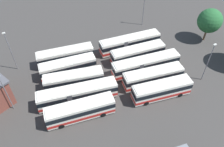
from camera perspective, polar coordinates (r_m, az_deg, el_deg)
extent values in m
plane|color=#383533|center=(46.06, -0.41, -1.13)|extent=(94.62, 94.62, 0.00)
cube|color=silver|center=(38.72, -8.13, -9.34)|extent=(11.93, 3.62, 3.02)
cube|color=beige|center=(37.48, -8.37, -7.89)|extent=(11.44, 3.37, 0.14)
cube|color=black|center=(38.34, -8.20, -8.90)|extent=(11.99, 3.66, 0.97)
cube|color=red|center=(39.40, -8.01, -10.08)|extent=(11.99, 3.66, 0.60)
cube|color=black|center=(39.05, 0.25, -6.70)|extent=(0.25, 2.12, 1.11)
cylinder|color=black|center=(40.85, -3.31, -7.93)|extent=(1.02, 0.39, 1.00)
cylinder|color=black|center=(39.45, -2.32, -10.52)|extent=(1.02, 0.39, 1.00)
cylinder|color=black|center=(40.45, -13.42, -10.33)|extent=(1.02, 0.39, 1.00)
cylinder|color=black|center=(39.04, -12.87, -13.06)|extent=(1.02, 0.39, 1.00)
cube|color=silver|center=(41.12, -8.77, -5.23)|extent=(14.65, 4.43, 3.02)
cube|color=beige|center=(39.95, -9.01, -3.74)|extent=(14.05, 4.15, 0.14)
cube|color=black|center=(40.76, -8.84, -4.78)|extent=(14.72, 4.48, 0.97)
cube|color=red|center=(41.75, -8.64, -5.99)|extent=(14.72, 4.48, 0.60)
cube|color=black|center=(41.58, 0.96, -2.64)|extent=(0.33, 2.11, 1.11)
cube|color=#47474C|center=(41.09, -10.95, -5.66)|extent=(1.23, 2.74, 2.90)
cylinder|color=black|center=(43.28, -3.03, -4.01)|extent=(1.03, 0.43, 1.00)
cylinder|color=black|center=(41.75, -2.23, -6.34)|extent=(1.03, 0.43, 1.00)
cylinder|color=black|center=(42.97, -14.75, -6.38)|extent=(1.03, 0.43, 1.00)
cylinder|color=black|center=(41.42, -14.43, -8.83)|extent=(1.03, 0.43, 1.00)
cube|color=silver|center=(43.75, -9.75, -1.60)|extent=(11.65, 4.44, 3.02)
cube|color=beige|center=(42.65, -10.00, -0.11)|extent=(11.17, 4.16, 0.14)
cube|color=black|center=(43.41, -9.82, -1.16)|extent=(11.71, 4.49, 0.97)
cube|color=red|center=(44.34, -9.62, -2.37)|extent=(11.71, 4.49, 0.60)
cube|color=black|center=(43.75, -2.46, 0.22)|extent=(0.41, 2.11, 1.11)
cylinder|color=black|center=(45.67, -5.38, -0.97)|extent=(1.04, 0.46, 1.00)
cylinder|color=black|center=(44.02, -4.82, -3.08)|extent=(1.04, 0.46, 1.00)
cylinder|color=black|center=(45.63, -14.12, -2.48)|extent=(1.04, 0.46, 1.00)
cylinder|color=black|center=(43.97, -13.90, -4.66)|extent=(1.04, 0.46, 1.00)
cube|color=silver|center=(46.67, -11.20, 1.63)|extent=(11.54, 3.26, 3.02)
cube|color=beige|center=(45.64, -11.47, 3.10)|extent=(11.07, 3.02, 0.14)
cube|color=black|center=(46.35, -11.28, 2.08)|extent=(11.60, 3.30, 0.97)
cube|color=red|center=(47.23, -11.06, 0.87)|extent=(11.60, 3.30, 0.60)
cube|color=black|center=(47.04, -4.53, 3.82)|extent=(0.18, 2.12, 1.11)
cylinder|color=black|center=(48.80, -7.26, 2.36)|extent=(1.02, 0.36, 1.00)
cylinder|color=black|center=(47.06, -6.50, 0.57)|extent=(1.02, 0.36, 1.00)
cylinder|color=black|center=(48.31, -15.35, 0.36)|extent=(1.02, 0.36, 1.00)
cylinder|color=black|center=(46.55, -14.89, -1.53)|extent=(1.02, 0.36, 1.00)
cube|color=silver|center=(49.63, -11.82, 4.50)|extent=(12.29, 3.69, 3.02)
cube|color=beige|center=(48.67, -12.09, 5.94)|extent=(11.79, 3.44, 0.14)
cube|color=black|center=(49.33, -11.90, 4.93)|extent=(12.35, 3.74, 0.97)
cube|color=red|center=(50.16, -11.69, 3.75)|extent=(12.35, 3.74, 0.60)
cube|color=black|center=(49.93, -5.08, 6.49)|extent=(0.25, 2.12, 1.11)
cylinder|color=black|center=(51.69, -7.77, 5.05)|extent=(1.02, 0.39, 1.00)
cylinder|color=black|center=(49.86, -7.16, 3.44)|extent=(1.02, 0.39, 1.00)
cylinder|color=black|center=(51.35, -15.93, 3.24)|extent=(1.02, 0.39, 1.00)
cylinder|color=black|center=(49.51, -15.61, 1.55)|extent=(1.02, 0.39, 1.00)
cube|color=silver|center=(42.35, 12.60, -4.09)|extent=(11.40, 3.92, 3.02)
cube|color=beige|center=(41.22, 12.94, -2.61)|extent=(10.93, 3.66, 0.14)
cube|color=black|center=(42.00, 12.70, -3.64)|extent=(11.46, 3.96, 0.97)
cube|color=red|center=(42.97, 12.43, -4.84)|extent=(11.46, 3.96, 0.60)
cube|color=black|center=(44.48, 19.14, -1.90)|extent=(0.32, 2.12, 1.11)
cylinder|color=black|center=(45.42, 15.59, -3.13)|extent=(1.03, 0.42, 1.00)
cylinder|color=black|center=(44.15, 17.03, -5.27)|extent=(1.03, 0.42, 1.00)
cylinder|color=black|center=(42.77, 7.50, -5.19)|extent=(1.03, 0.42, 1.00)
cylinder|color=black|center=(41.42, 8.75, -7.56)|extent=(1.03, 0.42, 1.00)
cube|color=silver|center=(44.49, 10.45, -0.78)|extent=(12.19, 3.93, 3.02)
cube|color=beige|center=(43.41, 10.71, 0.71)|extent=(11.69, 3.67, 0.14)
cube|color=black|center=(44.15, 10.53, -0.33)|extent=(12.25, 3.98, 0.97)
cube|color=red|center=(45.07, 10.32, -1.54)|extent=(12.25, 3.98, 0.60)
cube|color=black|center=(46.72, 17.18, 1.29)|extent=(0.30, 2.12, 1.11)
cylinder|color=black|center=(47.62, 13.68, 0.00)|extent=(1.03, 0.41, 1.00)
cylinder|color=black|center=(46.23, 15.01, -1.95)|extent=(1.03, 0.41, 1.00)
cylinder|color=black|center=(44.90, 5.33, -1.95)|extent=(1.03, 0.41, 1.00)
cylinder|color=black|center=(43.42, 6.47, -4.09)|extent=(1.03, 0.41, 1.00)
cube|color=silver|center=(46.93, 8.65, 2.33)|extent=(14.59, 3.71, 3.02)
cube|color=beige|center=(45.91, 8.86, 3.80)|extent=(14.00, 3.46, 0.14)
cube|color=black|center=(46.62, 8.71, 2.77)|extent=(14.67, 3.76, 0.97)
cube|color=red|center=(47.49, 8.55, 1.56)|extent=(14.67, 3.76, 0.60)
cube|color=black|center=(49.82, 16.23, 4.58)|extent=(0.23, 2.12, 1.11)
cube|color=#47474C|center=(46.34, 6.89, 1.91)|extent=(1.10, 2.70, 2.90)
cylinder|color=black|center=(50.41, 12.49, 3.14)|extent=(1.02, 0.38, 1.00)
cylinder|color=black|center=(48.95, 13.80, 1.41)|extent=(1.02, 0.38, 1.00)
cylinder|color=black|center=(47.08, 2.97, 0.87)|extent=(1.02, 0.38, 1.00)
cylinder|color=black|center=(45.51, 4.06, -1.06)|extent=(1.02, 0.38, 1.00)
cube|color=silver|center=(49.56, 6.61, 5.17)|extent=(12.26, 3.15, 3.02)
cube|color=beige|center=(48.59, 6.76, 6.62)|extent=(11.77, 2.92, 0.14)
cube|color=black|center=(49.26, 6.65, 5.61)|extent=(12.33, 3.19, 0.97)
cube|color=red|center=(50.08, 6.53, 4.41)|extent=(12.33, 3.19, 0.60)
cube|color=black|center=(51.87, 12.75, 7.09)|extent=(0.16, 2.13, 1.11)
cylinder|color=black|center=(52.71, 9.62, 5.69)|extent=(1.01, 0.35, 1.00)
cylinder|color=black|center=(51.16, 10.87, 4.14)|extent=(1.01, 0.35, 1.00)
cylinder|color=black|center=(49.90, 2.00, 3.85)|extent=(1.01, 0.35, 1.00)
cylinder|color=black|center=(48.25, 3.09, 2.15)|extent=(1.01, 0.35, 1.00)
cube|color=silver|center=(52.56, 4.64, 7.89)|extent=(14.54, 3.27, 3.02)
cube|color=beige|center=(51.65, 4.74, 9.31)|extent=(13.95, 3.03, 0.14)
cube|color=black|center=(52.28, 4.67, 8.32)|extent=(14.61, 3.31, 0.97)
cube|color=red|center=(53.06, 4.59, 7.15)|extent=(14.61, 3.31, 0.60)
cube|color=black|center=(55.29, 11.60, 9.83)|extent=(0.16, 2.12, 1.11)
cube|color=#47474C|center=(52.00, 3.03, 7.53)|extent=(1.02, 2.68, 2.90)
cylinder|color=black|center=(55.93, 8.27, 8.38)|extent=(1.01, 0.35, 1.00)
cylinder|color=black|center=(54.29, 9.41, 7.00)|extent=(1.01, 0.35, 1.00)
cylinder|color=black|center=(52.77, -0.43, 6.44)|extent=(1.01, 0.35, 1.00)
cylinder|color=black|center=(51.03, 0.52, 4.93)|extent=(1.01, 0.35, 1.00)
cylinder|color=slate|center=(61.00, 8.06, 15.59)|extent=(0.16, 0.16, 8.16)
cylinder|color=slate|center=(49.53, -24.41, 4.91)|extent=(0.16, 0.16, 8.95)
cube|color=silver|center=(47.05, -26.05, 9.29)|extent=(0.56, 0.28, 0.20)
cylinder|color=slate|center=(41.81, -25.40, -4.69)|extent=(0.16, 0.16, 8.01)
cylinder|color=slate|center=(46.59, 23.30, 2.37)|extent=(0.16, 0.16, 8.65)
cube|color=silver|center=(44.01, 24.92, 6.76)|extent=(0.56, 0.28, 0.20)
cylinder|color=brown|center=(60.28, 22.75, 9.16)|extent=(0.44, 0.44, 2.93)
sphere|color=#235B2D|center=(58.37, 23.80, 12.28)|extent=(5.71, 5.71, 5.71)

